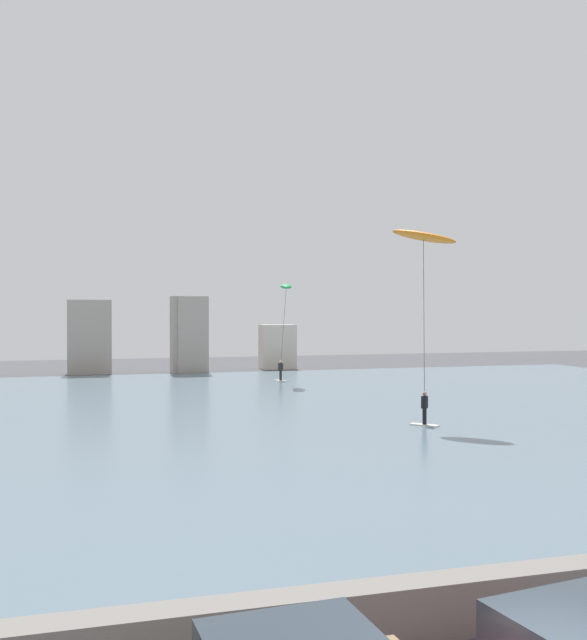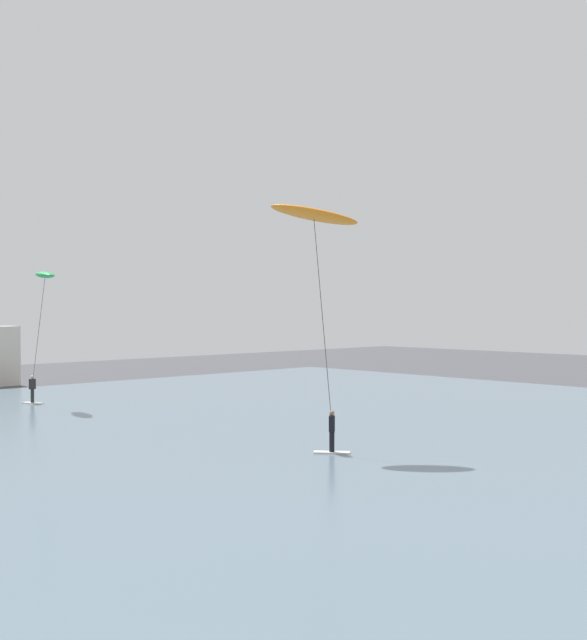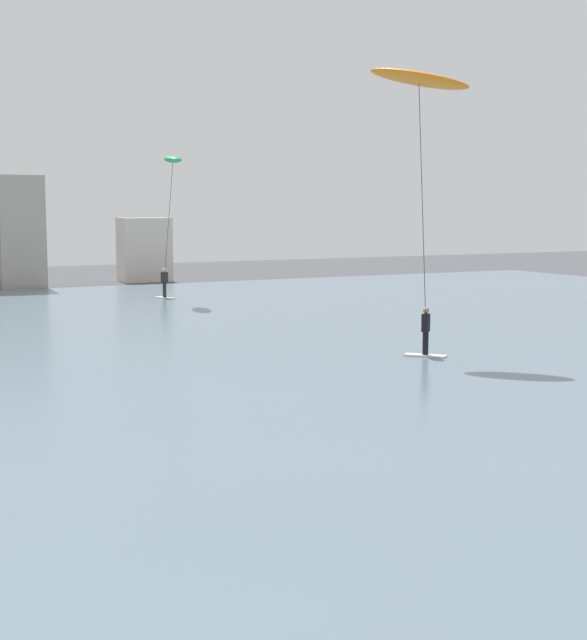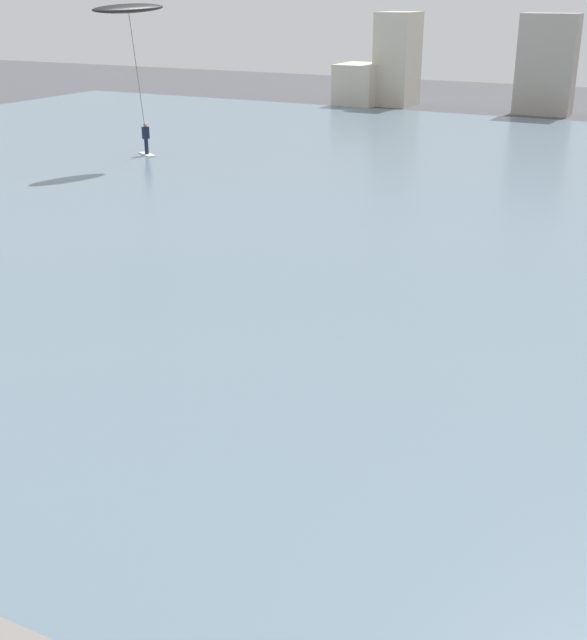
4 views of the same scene
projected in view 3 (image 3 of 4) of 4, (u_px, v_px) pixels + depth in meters
water_bay at (59, 354)px, 32.40m from camera, size 84.00×52.00×0.10m
kitesurfer_green at (172, 175)px, 49.39m from camera, size 1.57×3.85×7.73m
kitesurfer_orange at (419, 98)px, 32.27m from camera, size 3.12×4.25×10.04m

